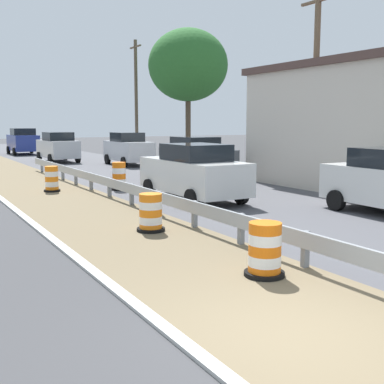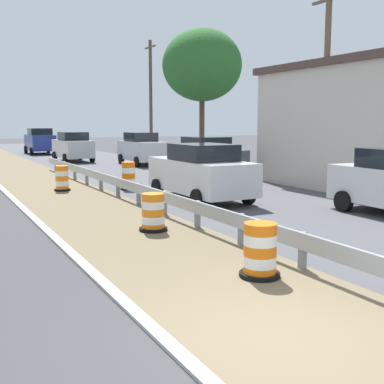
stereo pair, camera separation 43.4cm
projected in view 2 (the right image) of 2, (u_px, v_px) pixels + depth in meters
The scene contains 15 objects.
ground_plane at pixel (278, 340), 6.20m from camera, with size 160.00×160.00×0.00m, color #3D3D3F.
median_dirt_strip at pixel (317, 330), 6.50m from camera, with size 3.66×120.00×0.01m, color #706047.
curb_near_edge at pixel (187, 363), 5.60m from camera, with size 0.20×120.00×0.11m, color #ADADA8.
traffic_barrel_nearest at pixel (260, 253), 8.67m from camera, with size 0.73×0.73×0.97m.
traffic_barrel_close at pixel (153, 214), 12.37m from camera, with size 0.72×0.72×0.95m.
traffic_barrel_mid at pixel (128, 177), 19.87m from camera, with size 0.67×0.67×1.12m.
traffic_barrel_far at pixel (62, 180), 19.53m from camera, with size 0.64×0.64×1.01m.
car_lead_near_lane at pixel (40, 141), 41.98m from camera, with size 2.16×4.22×2.19m.
car_lead_far_lane at pixel (73, 147), 33.95m from camera, with size 2.15×4.26×2.03m.
car_mid_far_lane at pixel (207, 158), 23.39m from camera, with size 2.19×4.26×2.02m.
car_trailing_far_lane at pixel (201, 172), 17.14m from camera, with size 2.15×4.72×1.97m.
car_distant_a at pixel (142, 149), 31.29m from camera, with size 2.03×4.36×2.06m.
utility_pole_near at pixel (326, 87), 19.09m from camera, with size 0.24×1.80×7.83m.
utility_pole_mid at pixel (151, 98), 36.32m from camera, with size 0.24×1.80×8.62m.
tree_roadside at pixel (202, 65), 33.10m from camera, with size 5.37×5.37×8.94m.
Camera 2 is at (-3.72, -4.68, 2.73)m, focal length 45.98 mm.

